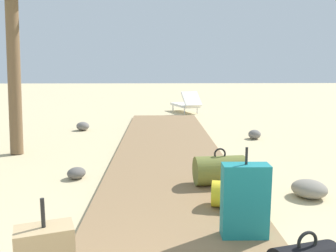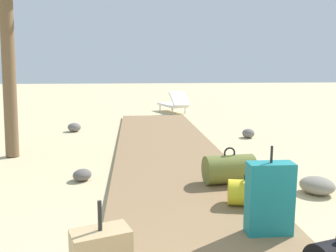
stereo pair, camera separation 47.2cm
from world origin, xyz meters
TOP-DOWN VIEW (x-y plane):
  - ground_plane at (0.00, 4.39)m, footprint 60.00×60.00m
  - boardwalk at (0.00, 5.48)m, footprint 1.94×10.97m
  - duffel_bag_olive at (0.63, 4.05)m, footprint 0.71×0.46m
  - suitcase_teal at (0.62, 2.55)m, footprint 0.43×0.20m
  - duffel_bag_yellow at (0.67, 3.24)m, footprint 0.56×0.40m
  - lounge_chair at (0.81, 12.24)m, footprint 1.06×1.66m
  - rock_right_mid at (1.73, 3.75)m, footprint 0.61×0.61m
  - rock_left_near at (-1.40, 4.61)m, footprint 0.36×0.38m
  - rock_right_far at (2.02, 7.49)m, footprint 0.35×0.38m
  - rock_left_far at (-2.15, 8.70)m, footprint 0.47×0.47m

SIDE VIEW (x-z plane):
  - ground_plane at x=0.00m, z-range 0.00..0.00m
  - boardwalk at x=0.00m, z-range 0.00..0.08m
  - rock_left_near at x=-1.40m, z-range 0.00..0.17m
  - rock_right_far at x=2.02m, z-range 0.00..0.21m
  - rock_left_far at x=-2.15m, z-range 0.00..0.22m
  - rock_right_mid at x=1.73m, z-range 0.00..0.22m
  - duffel_bag_yellow at x=0.67m, z-range 0.03..0.43m
  - duffel_bag_olive at x=0.63m, z-range 0.03..0.53m
  - lounge_chair at x=0.81m, z-range -0.06..0.72m
  - suitcase_teal at x=0.62m, z-range 0.00..0.85m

